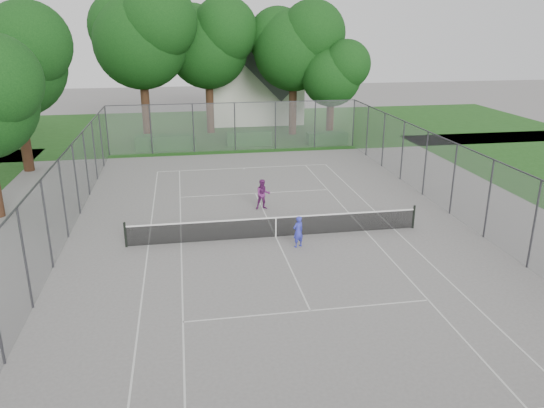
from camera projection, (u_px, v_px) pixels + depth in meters
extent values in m
plane|color=slate|center=(276.00, 237.00, 23.29)|extent=(120.00, 120.00, 0.00)
cube|color=#194513|center=(225.00, 128.00, 47.53)|extent=(60.00, 20.00, 0.00)
cube|color=silver|center=(244.00, 168.00, 34.37)|extent=(10.97, 0.06, 0.01)
cube|color=silver|center=(148.00, 245.00, 22.41)|extent=(0.06, 23.77, 0.01)
cube|color=silver|center=(394.00, 229.00, 24.16)|extent=(0.06, 23.77, 0.01)
cube|color=silver|center=(181.00, 243.00, 22.62)|extent=(0.06, 23.77, 0.01)
cube|color=silver|center=(365.00, 231.00, 23.94)|extent=(0.06, 23.77, 0.01)
cube|color=silver|center=(310.00, 311.00, 17.31)|extent=(8.23, 0.06, 0.01)
cube|color=silver|center=(255.00, 193.00, 29.25)|extent=(8.23, 0.06, 0.01)
cube|color=silver|center=(276.00, 237.00, 23.28)|extent=(0.06, 12.80, 0.01)
cube|color=silver|center=(244.00, 169.00, 34.23)|extent=(0.06, 0.30, 0.01)
cylinder|color=black|center=(125.00, 235.00, 22.09)|extent=(0.10, 0.10, 1.10)
cylinder|color=black|center=(414.00, 217.00, 24.13)|extent=(0.10, 0.10, 1.10)
cube|color=black|center=(276.00, 228.00, 23.14)|extent=(12.67, 0.01, 0.86)
cube|color=white|center=(276.00, 218.00, 22.99)|extent=(12.77, 0.03, 0.06)
cube|color=white|center=(276.00, 228.00, 23.14)|extent=(0.05, 0.02, 0.88)
cylinder|color=#38383D|center=(107.00, 131.00, 37.13)|extent=(0.08, 0.08, 3.50)
cylinder|color=#38383D|center=(353.00, 123.00, 40.01)|extent=(0.08, 0.08, 3.50)
cube|color=slate|center=(235.00, 127.00, 38.57)|extent=(18.00, 0.02, 3.50)
cube|color=slate|center=(56.00, 211.00, 21.28)|extent=(0.02, 34.00, 3.50)
cube|color=slate|center=(470.00, 189.00, 24.16)|extent=(0.02, 34.00, 3.50)
cube|color=#38383D|center=(234.00, 103.00, 38.01)|extent=(18.00, 0.05, 0.05)
cube|color=#38383D|center=(50.00, 169.00, 20.71)|extent=(0.05, 34.00, 0.05)
cube|color=#38383D|center=(475.00, 151.00, 23.59)|extent=(0.05, 34.00, 0.05)
cylinder|color=#341D13|center=(146.00, 108.00, 42.00)|extent=(0.66, 0.66, 5.06)
sphere|color=black|center=(141.00, 42.00, 40.37)|extent=(7.20, 7.20, 7.20)
sphere|color=black|center=(158.00, 22.00, 39.13)|extent=(5.76, 5.76, 5.76)
sphere|color=black|center=(124.00, 27.00, 40.66)|extent=(5.40, 5.40, 5.40)
cylinder|color=#341D13|center=(210.00, 105.00, 44.79)|extent=(0.65, 0.65, 4.69)
sphere|color=black|center=(208.00, 48.00, 43.28)|extent=(6.66, 6.66, 6.66)
sphere|color=black|center=(225.00, 31.00, 42.13)|extent=(5.33, 5.33, 5.33)
sphere|color=black|center=(192.00, 35.00, 43.54)|extent=(5.00, 5.00, 5.00)
cylinder|color=#341D13|center=(293.00, 107.00, 44.18)|extent=(0.64, 0.64, 4.57)
sphere|color=black|center=(293.00, 50.00, 42.70)|extent=(6.50, 6.50, 6.50)
sphere|color=black|center=(312.00, 33.00, 41.58)|extent=(5.20, 5.20, 5.20)
sphere|color=black|center=(278.00, 37.00, 42.96)|extent=(4.87, 4.87, 4.87)
cylinder|color=#341D13|center=(330.00, 118.00, 42.60)|extent=(0.59, 0.59, 3.32)
sphere|color=black|center=(331.00, 76.00, 41.53)|extent=(4.72, 4.72, 4.72)
sphere|color=black|center=(346.00, 64.00, 40.71)|extent=(3.77, 3.77, 3.77)
sphere|color=black|center=(320.00, 66.00, 41.72)|extent=(3.54, 3.54, 3.54)
cylinder|color=#341D13|center=(25.00, 137.00, 33.10)|extent=(0.63, 0.63, 4.36)
sphere|color=black|center=(14.00, 65.00, 31.69)|extent=(6.20, 6.20, 6.20)
sphere|color=black|center=(28.00, 44.00, 30.62)|extent=(4.96, 4.96, 4.96)
cube|color=#174817|center=(166.00, 142.00, 39.26)|extent=(4.36, 1.31, 1.09)
cube|color=#174817|center=(249.00, 138.00, 40.71)|extent=(3.40, 0.97, 1.07)
cube|color=#174817|center=(327.00, 138.00, 41.10)|extent=(3.08, 1.13, 0.92)
cube|color=silver|center=(253.00, 86.00, 50.12)|extent=(8.63, 6.47, 6.47)
cube|color=#47464B|center=(252.00, 51.00, 49.07)|extent=(8.54, 6.69, 8.54)
imported|color=#3238BE|center=(298.00, 232.00, 22.06)|extent=(0.59, 0.51, 1.37)
imported|color=#71256C|center=(263.00, 194.00, 26.57)|extent=(0.77, 0.61, 1.54)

